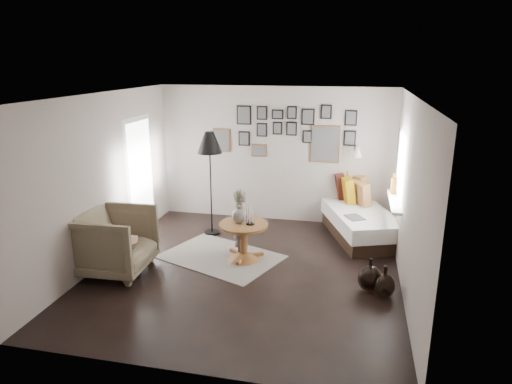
% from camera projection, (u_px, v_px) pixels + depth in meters
% --- Properties ---
extents(ground, '(4.80, 4.80, 0.00)m').
position_uv_depth(ground, '(246.00, 271.00, 6.89)').
color(ground, black).
rests_on(ground, ground).
extents(wall_back, '(4.50, 0.00, 4.50)m').
position_uv_depth(wall_back, '(275.00, 155.00, 8.78)').
color(wall_back, '#A1958D').
rests_on(wall_back, ground).
extents(wall_front, '(4.50, 0.00, 4.50)m').
position_uv_depth(wall_front, '(184.00, 256.00, 4.28)').
color(wall_front, '#A1958D').
rests_on(wall_front, ground).
extents(wall_left, '(0.00, 4.80, 4.80)m').
position_uv_depth(wall_left, '(103.00, 179.00, 6.99)').
color(wall_left, '#A1958D').
rests_on(wall_left, ground).
extents(wall_right, '(0.00, 4.80, 4.80)m').
position_uv_depth(wall_right, '(409.00, 198.00, 6.06)').
color(wall_right, '#A1958D').
rests_on(wall_right, ground).
extents(ceiling, '(4.80, 4.80, 0.00)m').
position_uv_depth(ceiling, '(244.00, 96.00, 6.16)').
color(ceiling, white).
rests_on(ceiling, wall_back).
extents(door_left, '(0.00, 2.14, 2.14)m').
position_uv_depth(door_left, '(140.00, 176.00, 8.18)').
color(door_left, white).
rests_on(door_left, wall_left).
extents(window_right, '(0.15, 1.32, 1.30)m').
position_uv_depth(window_right, '(394.00, 196.00, 7.44)').
color(window_right, white).
rests_on(window_right, wall_right).
extents(gallery_wall, '(2.74, 0.03, 1.08)m').
position_uv_depth(gallery_wall, '(290.00, 133.00, 8.58)').
color(gallery_wall, brown).
rests_on(gallery_wall, wall_back).
extents(wall_sconce, '(0.18, 0.36, 0.16)m').
position_uv_depth(wall_sconce, '(357.00, 153.00, 8.16)').
color(wall_sconce, white).
rests_on(wall_sconce, wall_back).
extents(rug, '(2.13, 1.83, 0.01)m').
position_uv_depth(rug, '(221.00, 257.00, 7.36)').
color(rug, beige).
rests_on(rug, ground).
extents(pedestal_table, '(0.77, 0.77, 0.61)m').
position_uv_depth(pedestal_table, '(244.00, 243.00, 7.20)').
color(pedestal_table, brown).
rests_on(pedestal_table, ground).
extents(vase, '(0.22, 0.22, 0.55)m').
position_uv_depth(vase, '(239.00, 213.00, 7.10)').
color(vase, black).
rests_on(vase, pedestal_table).
extents(candles, '(0.13, 0.13, 0.29)m').
position_uv_depth(candles, '(250.00, 216.00, 7.05)').
color(candles, black).
rests_on(candles, pedestal_table).
extents(daybed, '(1.63, 2.38, 1.09)m').
position_uv_depth(daybed, '(357.00, 214.00, 8.34)').
color(daybed, black).
rests_on(daybed, ground).
extents(magazine_on_daybed, '(0.38, 0.41, 0.02)m').
position_uv_depth(magazine_on_daybed, '(355.00, 217.00, 7.69)').
color(magazine_on_daybed, black).
rests_on(magazine_on_daybed, daybed).
extents(armchair, '(1.10, 1.07, 0.96)m').
position_uv_depth(armchair, '(114.00, 241.00, 6.74)').
color(armchair, brown).
rests_on(armchair, ground).
extents(armchair_cushion, '(0.44, 0.45, 0.20)m').
position_uv_depth(armchair_cushion, '(117.00, 240.00, 6.78)').
color(armchair_cushion, white).
rests_on(armchair_cushion, armchair).
extents(floor_lamp, '(0.44, 0.44, 1.87)m').
position_uv_depth(floor_lamp, '(210.00, 146.00, 7.93)').
color(floor_lamp, black).
rests_on(floor_lamp, ground).
extents(magazine_basket, '(0.37, 0.37, 0.39)m').
position_uv_depth(magazine_basket, '(129.00, 264.00, 6.67)').
color(magazine_basket, black).
rests_on(magazine_basket, ground).
extents(demijohn_large, '(0.33, 0.33, 0.49)m').
position_uv_depth(demijohn_large, '(370.00, 278.00, 6.23)').
color(demijohn_large, black).
rests_on(demijohn_large, ground).
extents(demijohn_small, '(0.29, 0.29, 0.45)m').
position_uv_depth(demijohn_small, '(384.00, 285.00, 6.09)').
color(demijohn_small, black).
rests_on(demijohn_small, ground).
extents(child, '(0.30, 0.42, 1.10)m').
position_uv_depth(child, '(242.00, 224.00, 7.26)').
color(child, '#685652').
rests_on(child, ground).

